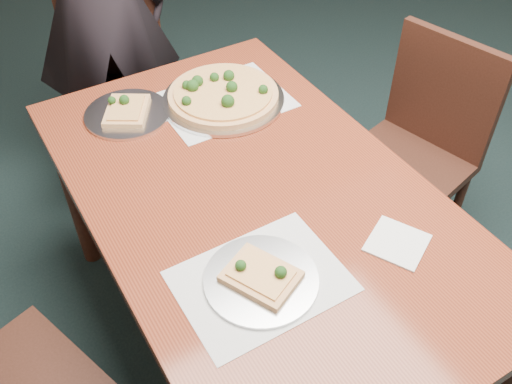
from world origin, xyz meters
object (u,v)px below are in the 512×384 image
chair_far (117,76)px  diner (97,5)px  slice_plate_far (127,112)px  chair_right (418,144)px  slice_plate_near (261,278)px  dining_table (256,215)px  pizza_pan (223,95)px

chair_far → diner: bearing=148.6°
slice_plate_far → diner: bearing=77.7°
chair_right → diner: 1.36m
chair_right → slice_plate_near: (-0.93, -0.40, 0.25)m
dining_table → slice_plate_near: (-0.15, -0.27, 0.11)m
chair_right → pizza_pan: size_ratio=2.22×
dining_table → chair_far: chair_far is taller
slice_plate_near → chair_right: bearing=23.1°
chair_far → chair_right: bearing=-28.9°
chair_far → slice_plate_far: size_ratio=3.25×
diner → pizza_pan: 0.75m
diner → pizza_pan: diner is taller
slice_plate_near → chair_far: bearing=84.8°
dining_table → slice_plate_far: (-0.18, 0.53, 0.10)m
chair_right → pizza_pan: (-0.65, 0.32, 0.26)m
dining_table → diner: diner is taller
diner → pizza_pan: (0.17, -0.72, -0.06)m
dining_table → chair_far: 1.15m
dining_table → chair_far: size_ratio=1.65×
slice_plate_near → diner: bearing=85.5°
chair_far → slice_plate_far: (-0.15, -0.61, 0.25)m
diner → slice_plate_near: diner is taller
pizza_pan → slice_plate_far: (-0.31, 0.09, -0.01)m
pizza_pan → chair_far: bearing=102.4°
slice_plate_near → slice_plate_far: (-0.03, 0.81, -0.00)m
diner → slice_plate_far: bearing=90.6°
chair_right → slice_plate_far: bearing=-127.3°
dining_table → chair_far: bearing=91.1°
chair_far → slice_plate_far: 0.68m
dining_table → chair_right: chair_right is taller
dining_table → diner: (-0.04, 1.16, 0.18)m
chair_right → slice_plate_far: 1.07m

